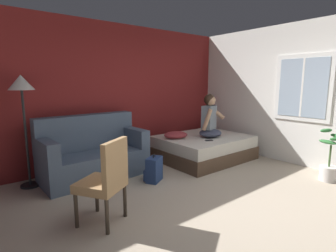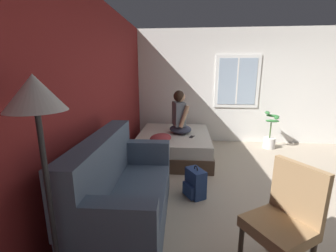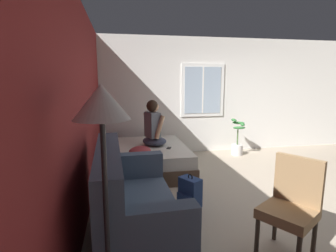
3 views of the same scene
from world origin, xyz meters
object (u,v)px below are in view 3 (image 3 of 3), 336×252
Objects in this scene: throw_pillow at (140,151)px; floor_lamp at (102,127)px; backpack at (190,192)px; side_chair at (291,203)px; cell_phone at (169,148)px; bed at (149,158)px; person_seated at (153,127)px; couch at (131,207)px; potted_plant at (237,142)px.

floor_lamp reaches higher than throw_pillow.
floor_lamp reaches higher than backpack.
side_chair reaches higher than cell_phone.
side_chair is at bearing -50.99° from cell_phone.
person_seated is (0.06, -0.11, 0.60)m from bed.
side_chair is 1.40m from backpack.
couch is at bearing 171.98° from throw_pillow.
side_chair is 2.01m from floor_lamp.
floor_lamp reaches higher than potted_plant.
bed is at bearing 21.93° from side_chair.
throw_pillow is at bearing 31.55° from backpack.
backpack is 1.36m from cell_phone.
potted_plant is (0.90, -1.80, -0.18)m from cell_phone.
potted_plant is (3.39, -1.06, -0.23)m from side_chair.
floor_lamp is at bearing -86.18° from cell_phone.
backpack is at bearing 141.67° from potted_plant.
potted_plant is (2.90, -2.59, -0.09)m from couch.
couch reaches higher than cell_phone.
side_chair is 3.56m from potted_plant.
side_chair reaches higher than potted_plant.
throw_pillow is at bearing 31.41° from side_chair.
cell_phone is 2.02m from potted_plant.
bed is 3.78× the size of throw_pillow.
cell_phone is at bearing -57.59° from throw_pillow.
person_seated reaches higher than throw_pillow.
backpack is 2.85m from potted_plant.
cell_phone is (0.36, -0.57, -0.07)m from throw_pillow.
person_seated is 0.52m from cell_phone.
couch is 1.42m from floor_lamp.
potted_plant is (1.26, -2.36, -0.25)m from throw_pillow.
couch is 1.08m from backpack.
bed is 1.61m from backpack.
side_chair is 2.96m from person_seated.
person_seated is at bearing 106.76° from potted_plant.
bed is 2.07× the size of person_seated.
floor_lamp is (-2.59, 0.43, 0.88)m from throw_pillow.
cell_phone is at bearing 1.35° from backpack.
bed is 3.96× the size of backpack.
person_seated is 1.76m from backpack.
potted_plant is at bearing -73.24° from person_seated.
throw_pillow is 0.56× the size of potted_plant.
throw_pillow is at bearing -9.50° from floor_lamp.
couch reaches higher than throw_pillow.
person_seated is at bearing -13.51° from couch.
throw_pillow reaches higher than cell_phone.
potted_plant reaches higher than backpack.
couch is 3.89m from potted_plant.
bed is at bearing 117.81° from person_seated.
person_seated is at bearing 19.52° from side_chair.
bed is 2.14× the size of potted_plant.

